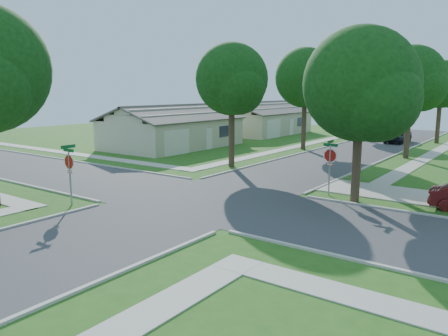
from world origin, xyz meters
TOP-DOWN VIEW (x-y plane):
  - ground at (0.00, 0.00)m, footprint 100.00×100.00m
  - road_ns at (0.00, 0.00)m, footprint 7.00×100.00m
  - sidewalk_ne at (6.10, 26.00)m, footprint 1.20×40.00m
  - sidewalk_nw at (-6.10, 26.00)m, footprint 1.20×40.00m
  - driveway at (7.90, 7.10)m, footprint 8.80×3.60m
  - stop_sign_sw at (-4.70, -4.70)m, footprint 1.05×0.80m
  - stop_sign_ne at (4.70, 4.70)m, footprint 1.05×0.80m
  - tree_e_near at (4.75, 9.01)m, footprint 4.97×4.80m
  - tree_e_mid at (4.76, 21.01)m, footprint 5.59×5.40m
  - tree_e_far at (4.75, 34.01)m, footprint 5.17×5.00m
  - tree_w_near at (-4.64, 9.01)m, footprint 5.38×5.20m
  - tree_w_mid at (-4.64, 21.01)m, footprint 5.80×5.60m
  - tree_w_far at (-4.65, 34.01)m, footprint 4.76×4.60m
  - tree_ne_corner at (6.36, 4.21)m, footprint 5.80×5.60m
  - house_nw_near at (-15.99, 15.00)m, footprint 8.42×13.60m
  - house_nw_far at (-15.99, 32.00)m, footprint 8.42×13.60m
  - car_curb_east at (1.20, 31.89)m, footprint 2.17×4.87m
  - car_curb_west at (-1.20, 37.89)m, footprint 1.90×4.45m

SIDE VIEW (x-z plane):
  - ground at x=0.00m, z-range 0.00..0.00m
  - road_ns at x=0.00m, z-range -0.01..0.01m
  - sidewalk_ne at x=6.10m, z-range 0.00..0.04m
  - sidewalk_nw at x=-6.10m, z-range 0.00..0.04m
  - driveway at x=7.90m, z-range 0.00..0.05m
  - car_curb_west at x=-1.20m, z-range 0.00..1.28m
  - car_curb_east at x=1.20m, z-range 0.00..1.63m
  - house_nw_near at x=-15.99m, z-range -0.60..3.63m
  - house_nw_far at x=-15.99m, z-range -0.60..3.63m
  - stop_sign_sw at x=-4.70m, z-range 0.54..3.52m
  - stop_sign_ne at x=4.70m, z-range 0.54..3.52m
  - tree_w_far at x=-4.65m, z-range 1.49..9.52m
  - tree_ne_corner at x=6.36m, z-range 1.26..9.92m
  - tree_e_near at x=4.75m, z-range 1.50..9.78m
  - tree_e_far at x=4.75m, z-range 1.62..10.34m
  - tree_w_near at x=-4.64m, z-range 1.63..10.60m
  - tree_e_mid at x=4.76m, z-range 1.64..10.86m
  - tree_w_mid at x=-4.64m, z-range 1.71..11.27m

